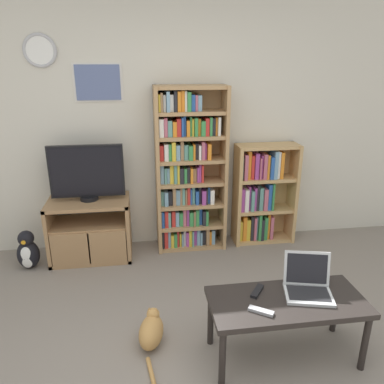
{
  "coord_description": "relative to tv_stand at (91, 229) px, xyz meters",
  "views": [
    {
      "loc": [
        -0.28,
        -1.56,
        1.95
      ],
      "look_at": [
        0.13,
        1.28,
        0.94
      ],
      "focal_mm": 35.0,
      "sensor_mm": 36.0,
      "label": 1
    }
  ],
  "objects": [
    {
      "name": "cat",
      "position": [
        0.56,
        -1.38,
        -0.21
      ],
      "size": [
        0.24,
        0.57,
        0.26
      ],
      "rotation": [
        0.0,
        0.0,
        -0.24
      ],
      "color": "#B78447",
      "rests_on": "ground_plane"
    },
    {
      "name": "bookshelf_short",
      "position": [
        1.85,
        0.14,
        0.24
      ],
      "size": [
        0.67,
        0.27,
        1.11
      ],
      "color": "tan",
      "rests_on": "ground_plane"
    },
    {
      "name": "remote_near_laptop",
      "position": [
        1.24,
        -1.73,
        0.15
      ],
      "size": [
        0.16,
        0.13,
        0.02
      ],
      "rotation": [
        0.0,
        0.0,
        0.96
      ],
      "color": "#99999E",
      "rests_on": "coffee_table"
    },
    {
      "name": "coffee_table",
      "position": [
        1.46,
        -1.62,
        0.09
      ],
      "size": [
        1.04,
        0.47,
        0.46
      ],
      "color": "black",
      "rests_on": "ground_plane"
    },
    {
      "name": "wall_back",
      "position": [
        0.81,
        0.31,
        0.99
      ],
      "size": [
        6.11,
        0.09,
        2.6
      ],
      "color": "beige",
      "rests_on": "ground_plane"
    },
    {
      "name": "television",
      "position": [
        0.02,
        0.03,
        0.59
      ],
      "size": [
        0.72,
        0.18,
        0.56
      ],
      "color": "black",
      "rests_on": "tv_stand"
    },
    {
      "name": "penguin_figurine",
      "position": [
        -0.6,
        -0.14,
        -0.13
      ],
      "size": [
        0.21,
        0.19,
        0.4
      ],
      "color": "black",
      "rests_on": "ground_plane"
    },
    {
      "name": "laptop",
      "position": [
        1.62,
        -1.56,
        0.21
      ],
      "size": [
        0.37,
        0.35,
        0.26
      ],
      "rotation": [
        0.0,
        0.0,
        -0.25
      ],
      "color": "#B7BABC",
      "rests_on": "coffee_table"
    },
    {
      "name": "bookshelf_tall",
      "position": [
        1.03,
        0.12,
        0.53
      ],
      "size": [
        0.73,
        0.31,
        1.73
      ],
      "color": "tan",
      "rests_on": "ground_plane"
    },
    {
      "name": "remote_far_from_laptop",
      "position": [
        1.29,
        -1.52,
        0.15
      ],
      "size": [
        0.13,
        0.16,
        0.02
      ],
      "rotation": [
        0.0,
        0.0,
        5.65
      ],
      "color": "black",
      "rests_on": "coffee_table"
    },
    {
      "name": "tv_stand",
      "position": [
        0.0,
        0.0,
        0.0
      ],
      "size": [
        0.81,
        0.48,
        0.63
      ],
      "color": "#9E754C",
      "rests_on": "ground_plane"
    }
  ]
}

